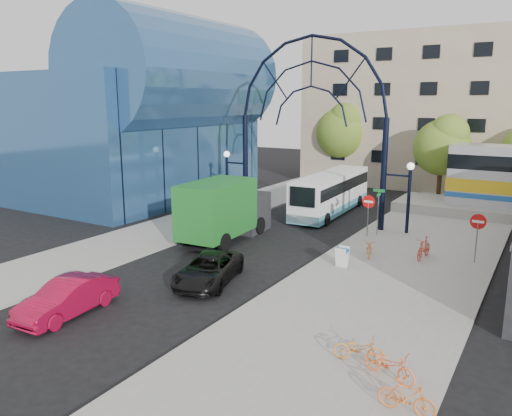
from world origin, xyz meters
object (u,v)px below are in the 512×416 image
Objects in this scene: street_name_sign at (378,202)px; tree_north_a at (444,144)px; sandwich_board at (342,255)px; bike_far_a at (359,349)px; green_truck at (225,210)px; tree_north_b at (344,130)px; bike_near_a at (369,248)px; bike_near_b at (424,248)px; stop_sign at (368,205)px; bike_far_c at (390,364)px; bike_far_b at (407,397)px; city_bus at (331,192)px; gateway_arch at (311,92)px; black_suv at (208,269)px; red_sedan at (67,298)px; do_not_enter_sign at (478,226)px.

street_name_sign is 0.40× the size of tree_north_a.
bike_far_a is at bearing -65.19° from sandwich_board.
green_truck is 15.19m from bike_far_a.
bike_near_a is (10.03, -21.54, -4.71)m from tree_north_b.
tree_north_a reaches higher than green_truck.
green_truck is 11.15m from bike_near_b.
stop_sign reaches higher than bike_far_c.
bike_far_b is at bearing -80.16° from tree_north_a.
sandwich_board is 0.53× the size of bike_near_b.
bike_far_a is at bearing -67.35° from city_bus.
street_name_sign reaches higher than bike_far_c.
tree_north_b is at bearing 24.60° from bike_far_b.
tree_north_a is at bearing -7.50° from bike_far_a.
gateway_arch is 7.37× the size of bike_near_b.
gateway_arch is 15.15m from black_suv.
bike_near_b is at bearing -81.29° from tree_north_a.
city_bus is 22.46m from bike_far_c.
gateway_arch is 1.95× the size of tree_north_a.
bike_far_b is at bearing -130.78° from bike_far_c.
bike_near_a is at bearing -58.93° from city_bus.
stop_sign is 0.31× the size of tree_north_b.
red_sedan is at bearing -111.10° from street_name_sign.
bike_far_b is at bearing -60.31° from sandwich_board.
tree_north_b reaches higher than stop_sign.
gateway_arch is 8.37m from stop_sign.
red_sedan is (-6.95, -10.35, -0.05)m from sandwich_board.
tree_north_b is at bearing 90.17° from green_truck.
tree_north_b is at bearing 158.20° from tree_north_a.
tree_north_b is 1.91× the size of red_sedan.
bike_far_b is (13.61, -11.57, -1.20)m from green_truck.
green_truck reaches higher than red_sedan.
tree_north_b is (-8.68, 17.93, 3.27)m from stop_sign.
sandwich_board is at bearing 51.97° from red_sedan.
bike_near_b is at bearing -43.18° from street_name_sign.
tree_north_b is 34.70m from red_sedan.
bike_near_b reaches higher than bike_near_a.
bike_far_a is (8.18, -3.31, -0.11)m from black_suv.
bike_far_c is at bearing -65.33° from city_bus.
stop_sign is 1.64× the size of bike_far_b.
black_suv is at bearing 53.90° from bike_far_a.
sandwich_board is at bearing -82.43° from stop_sign.
tree_north_a is 31.46m from red_sedan.
city_bus is 24.10m from bike_far_b.
tree_north_b is (-14.88, 19.93, 3.29)m from do_not_enter_sign.
tree_north_b is 4.32× the size of bike_near_b.
tree_north_a is (0.52, 19.95, 3.86)m from sandwich_board.
bike_far_c is (14.35, -32.59, -4.70)m from tree_north_b.
tree_north_a is (0.92, 13.33, 2.48)m from street_name_sign.
red_sedan is at bearing -123.87° from sandwich_board.
street_name_sign is 0.67× the size of red_sedan.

